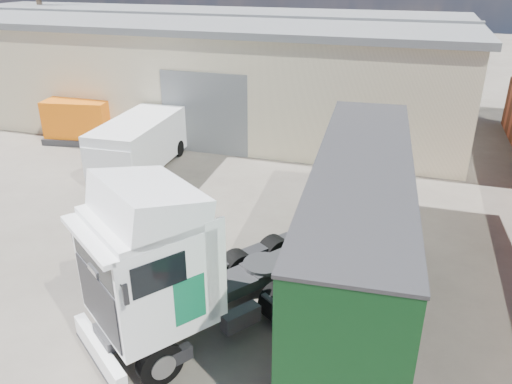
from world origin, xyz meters
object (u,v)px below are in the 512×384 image
(box_trailer, at_px, (360,208))
(orange_skip, at_px, (81,123))
(tractor_unit, at_px, (181,271))
(panel_van, at_px, (137,146))

(box_trailer, relative_size, orange_skip, 3.08)
(tractor_unit, bearing_deg, orange_skip, 168.93)
(box_trailer, distance_m, panel_van, 10.91)
(tractor_unit, bearing_deg, panel_van, 160.82)
(box_trailer, xyz_separation_m, panel_van, (-9.47, 5.30, -1.09))
(tractor_unit, distance_m, orange_skip, 15.41)
(panel_van, bearing_deg, tractor_unit, -57.57)
(panel_van, bearing_deg, orange_skip, 147.23)
(tractor_unit, height_order, panel_van, tractor_unit)
(panel_van, relative_size, orange_skip, 1.47)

